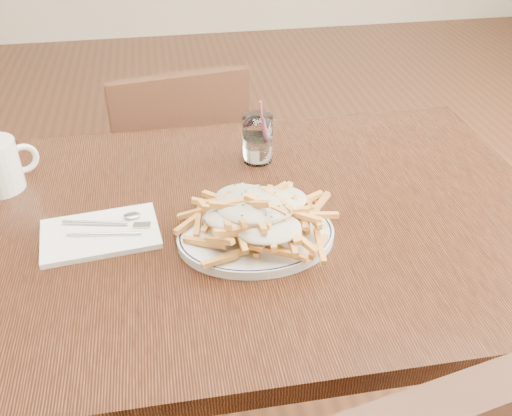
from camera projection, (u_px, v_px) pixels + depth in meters
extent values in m
cube|color=black|center=(248.00, 224.00, 1.10)|extent=(1.20, 0.80, 0.04)
cylinder|color=black|center=(25.00, 282.00, 1.52)|extent=(0.05, 0.05, 0.71)
cylinder|color=black|center=(414.00, 239.00, 1.68)|extent=(0.05, 0.05, 0.71)
cube|color=#321B10|center=(177.00, 183.00, 1.87)|extent=(0.43, 0.43, 0.04)
cube|color=#321B10|center=(183.00, 145.00, 1.61)|extent=(0.38, 0.09, 0.42)
cylinder|color=#321B10|center=(214.00, 199.00, 2.16)|extent=(0.03, 0.03, 0.37)
cylinder|color=#321B10|center=(128.00, 215.00, 2.07)|extent=(0.03, 0.03, 0.37)
cylinder|color=#321B10|center=(240.00, 251.00, 1.90)|extent=(0.03, 0.03, 0.37)
cylinder|color=#321B10|center=(142.00, 271.00, 1.82)|extent=(0.03, 0.03, 0.37)
torus|color=black|center=(256.00, 234.00, 1.02)|extent=(0.33, 0.33, 0.01)
ellipsoid|color=beige|center=(256.00, 204.00, 0.99)|extent=(0.24, 0.21, 0.03)
cube|color=white|center=(100.00, 234.00, 1.04)|extent=(0.22, 0.16, 0.01)
cylinder|color=white|center=(258.00, 139.00, 1.24)|extent=(0.07, 0.07, 0.11)
cylinder|color=white|center=(258.00, 148.00, 1.25)|extent=(0.06, 0.06, 0.05)
cylinder|color=#D04F70|center=(262.00, 128.00, 1.24)|extent=(0.02, 0.03, 0.14)
torus|color=white|center=(23.00, 159.00, 1.17)|extent=(0.06, 0.04, 0.07)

